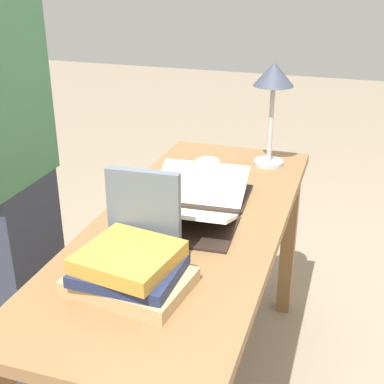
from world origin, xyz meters
TOP-DOWN VIEW (x-y plane):
  - reading_desk at (0.00, 0.00)m, footprint 1.46×0.58m
  - open_book at (-0.07, -0.01)m, footprint 0.51×0.35m
  - book_stack_tall at (0.40, -0.03)m, footprint 0.25×0.32m
  - book_standing_upright at (0.25, -0.04)m, footprint 0.04×0.20m
  - reading_lamp at (-0.56, 0.15)m, footprint 0.15×0.15m
  - coffee_mug at (-0.30, -0.03)m, footprint 0.12×0.09m
  - person_reader at (0.04, -0.63)m, footprint 0.36×0.22m

SIDE VIEW (x-z plane):
  - reading_desk at x=0.00m, z-range 0.26..1.02m
  - open_book at x=-0.07m, z-range 0.74..0.83m
  - coffee_mug at x=-0.30m, z-range 0.76..0.85m
  - book_stack_tall at x=0.40m, z-range 0.76..0.86m
  - person_reader at x=0.04m, z-range -0.01..1.73m
  - book_standing_upright at x=0.25m, z-range 0.76..1.02m
  - reading_lamp at x=-0.56m, z-range 0.88..1.28m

